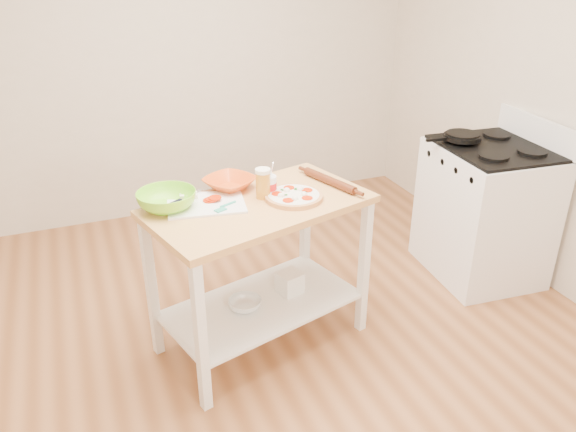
% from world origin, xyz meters
% --- Properties ---
extents(room_shell, '(4.04, 4.54, 2.74)m').
position_xyz_m(room_shell, '(0.00, 0.00, 1.35)').
color(room_shell, '#996038').
rests_on(room_shell, ground).
extents(prep_island, '(1.30, 0.93, 0.90)m').
position_xyz_m(prep_island, '(-0.05, 0.22, 0.65)').
color(prep_island, tan).
rests_on(prep_island, ground).
extents(gas_stove, '(0.72, 0.83, 1.11)m').
position_xyz_m(gas_stove, '(1.66, 0.40, 0.47)').
color(gas_stove, white).
rests_on(gas_stove, ground).
extents(skillet, '(0.39, 0.25, 0.03)m').
position_xyz_m(skillet, '(1.51, 0.57, 0.98)').
color(skillet, black).
rests_on(skillet, gas_stove).
extents(pizza, '(0.31, 0.31, 0.05)m').
position_xyz_m(pizza, '(0.14, 0.20, 0.92)').
color(pizza, tan).
rests_on(pizza, prep_island).
extents(cutting_board, '(0.44, 0.36, 0.04)m').
position_xyz_m(cutting_board, '(-0.32, 0.30, 0.91)').
color(cutting_board, white).
rests_on(cutting_board, prep_island).
extents(spatula, '(0.14, 0.10, 0.01)m').
position_xyz_m(spatula, '(-0.24, 0.21, 0.92)').
color(spatula, teal).
rests_on(spatula, cutting_board).
extents(knife, '(0.23, 0.17, 0.01)m').
position_xyz_m(knife, '(-0.44, 0.37, 0.92)').
color(knife, silver).
rests_on(knife, cutting_board).
extents(orange_bowl, '(0.37, 0.37, 0.07)m').
position_xyz_m(orange_bowl, '(-0.14, 0.46, 0.93)').
color(orange_bowl, '#D34D17').
rests_on(orange_bowl, prep_island).
extents(green_bowl, '(0.34, 0.34, 0.10)m').
position_xyz_m(green_bowl, '(-0.51, 0.33, 0.95)').
color(green_bowl, '#7FDB26').
rests_on(green_bowl, prep_island).
extents(beer_pint, '(0.08, 0.08, 0.17)m').
position_xyz_m(beer_pint, '(-0.00, 0.28, 0.98)').
color(beer_pint, '#C37E22').
rests_on(beer_pint, prep_island).
extents(yogurt_tub, '(0.09, 0.09, 0.19)m').
position_xyz_m(yogurt_tub, '(0.04, 0.30, 0.96)').
color(yogurt_tub, white).
rests_on(yogurt_tub, prep_island).
extents(rolling_pin, '(0.16, 0.39, 0.05)m').
position_xyz_m(rolling_pin, '(0.41, 0.31, 0.92)').
color(rolling_pin, '#5C2915').
rests_on(rolling_pin, prep_island).
extents(shelf_glass_bowl, '(0.26, 0.26, 0.06)m').
position_xyz_m(shelf_glass_bowl, '(-0.15, 0.20, 0.29)').
color(shelf_glass_bowl, silver).
rests_on(shelf_glass_bowl, prep_island).
extents(shelf_bin, '(0.16, 0.16, 0.13)m').
position_xyz_m(shelf_bin, '(0.15, 0.27, 0.32)').
color(shelf_bin, white).
rests_on(shelf_bin, prep_island).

